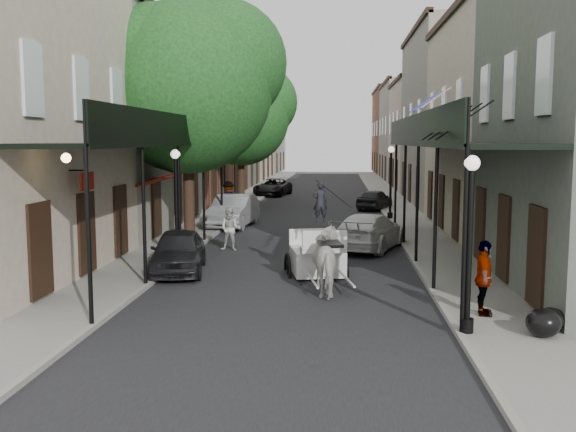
% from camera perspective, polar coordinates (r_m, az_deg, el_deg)
% --- Properties ---
extents(ground, '(140.00, 140.00, 0.00)m').
position_cam_1_polar(ground, '(15.94, -0.64, -8.27)').
color(ground, gray).
rests_on(ground, ground).
extents(road, '(8.00, 90.00, 0.01)m').
position_cam_1_polar(road, '(35.60, 2.20, 0.08)').
color(road, black).
rests_on(road, ground).
extents(sidewalk_left, '(2.20, 90.00, 0.12)m').
position_cam_1_polar(sidewalk_left, '(36.14, -5.74, 0.23)').
color(sidewalk_left, gray).
rests_on(sidewalk_left, ground).
extents(sidewalk_right, '(2.20, 90.00, 0.12)m').
position_cam_1_polar(sidewalk_right, '(35.76, 10.23, 0.09)').
color(sidewalk_right, gray).
rests_on(sidewalk_right, ground).
extents(building_row_left, '(5.00, 80.00, 10.50)m').
position_cam_1_polar(building_row_left, '(46.44, -8.04, 8.05)').
color(building_row_left, beige).
rests_on(building_row_left, ground).
extents(building_row_right, '(5.00, 80.00, 10.50)m').
position_cam_1_polar(building_row_right, '(45.93, 13.63, 7.94)').
color(building_row_right, gray).
rests_on(building_row_right, ground).
extents(gallery_left, '(2.20, 18.05, 4.88)m').
position_cam_1_polar(gallery_left, '(23.15, -11.06, 6.42)').
color(gallery_left, black).
rests_on(gallery_left, sidewalk_left).
extents(gallery_right, '(2.20, 18.05, 4.88)m').
position_cam_1_polar(gallery_right, '(22.58, 13.23, 6.36)').
color(gallery_right, black).
rests_on(gallery_right, sidewalk_right).
extents(tree_near, '(7.31, 6.80, 9.63)m').
position_cam_1_polar(tree_near, '(26.22, -8.01, 11.83)').
color(tree_near, '#382619').
rests_on(tree_near, sidewalk_left).
extents(tree_far, '(6.45, 6.00, 8.61)m').
position_cam_1_polar(tree_far, '(39.95, -3.69, 9.17)').
color(tree_far, '#382619').
rests_on(tree_far, sidewalk_left).
extents(lamppost_right_near, '(0.32, 0.32, 3.71)m').
position_cam_1_polar(lamppost_right_near, '(13.77, 15.84, -2.20)').
color(lamppost_right_near, black).
rests_on(lamppost_right_near, sidewalk_right).
extents(lamppost_left, '(0.32, 0.32, 3.71)m').
position_cam_1_polar(lamppost_left, '(22.13, -9.90, 1.24)').
color(lamppost_left, black).
rests_on(lamppost_left, sidewalk_left).
extents(lamppost_right_far, '(0.32, 0.32, 3.71)m').
position_cam_1_polar(lamppost_right_far, '(33.52, 9.11, 3.09)').
color(lamppost_right_far, black).
rests_on(lamppost_right_far, sidewalk_right).
extents(horse, '(1.33, 2.23, 1.77)m').
position_cam_1_polar(horse, '(17.41, 3.80, -4.03)').
color(horse, beige).
rests_on(horse, ground).
extents(carriage, '(2.08, 2.83, 2.95)m').
position_cam_1_polar(carriage, '(20.04, 2.40, -1.83)').
color(carriage, black).
rests_on(carriage, ground).
extents(pedestrian_walking, '(0.83, 0.66, 1.63)m').
position_cam_1_polar(pedestrian_walking, '(24.21, -5.14, -1.16)').
color(pedestrian_walking, '#B7B8AD').
rests_on(pedestrian_walking, ground).
extents(pedestrian_sidewalk_left, '(1.37, 1.07, 1.87)m').
position_cam_1_polar(pedestrian_sidewalk_left, '(34.14, -5.34, 1.53)').
color(pedestrian_sidewalk_left, gray).
rests_on(pedestrian_sidewalk_left, sidewalk_left).
extents(pedestrian_sidewalk_right, '(0.56, 1.07, 1.74)m').
position_cam_1_polar(pedestrian_sidewalk_right, '(15.42, 17.02, -5.30)').
color(pedestrian_sidewalk_right, gray).
rests_on(pedestrian_sidewalk_right, sidewalk_right).
extents(car_left_near, '(2.18, 4.15, 1.35)m').
position_cam_1_polar(car_left_near, '(20.42, -9.72, -3.11)').
color(car_left_near, black).
rests_on(car_left_near, ground).
extents(car_left_mid, '(2.01, 4.83, 1.55)m').
position_cam_1_polar(car_left_mid, '(30.80, -4.88, 0.46)').
color(car_left_mid, '#959499').
rests_on(car_left_mid, ground).
extents(car_left_far, '(2.84, 4.90, 1.28)m').
position_cam_1_polar(car_left_far, '(48.22, -1.36, 2.58)').
color(car_left_far, black).
rests_on(car_left_far, ground).
extents(car_right_near, '(3.39, 5.10, 1.37)m').
position_cam_1_polar(car_right_near, '(24.61, 7.26, -1.36)').
color(car_right_near, silver).
rests_on(car_right_near, ground).
extents(car_right_far, '(2.60, 3.89, 1.23)m').
position_cam_1_polar(car_right_far, '(38.77, 7.72, 1.47)').
color(car_right_far, black).
rests_on(car_right_far, ground).
extents(trash_bags, '(0.96, 1.11, 0.60)m').
position_cam_1_polar(trash_bags, '(14.49, 21.99, -8.68)').
color(trash_bags, black).
rests_on(trash_bags, sidewalk_right).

